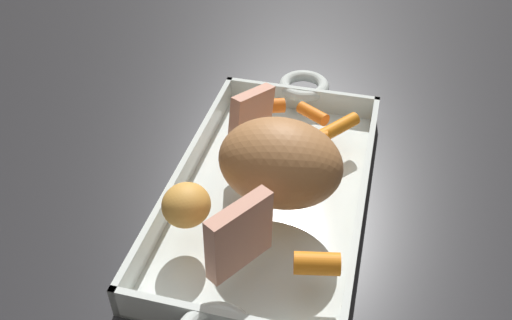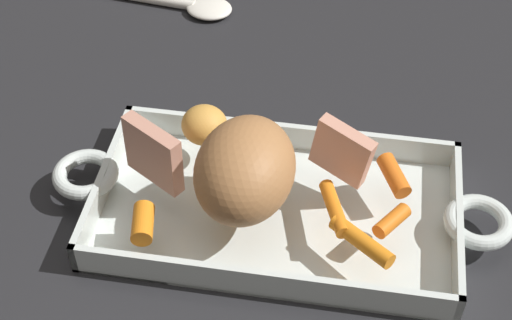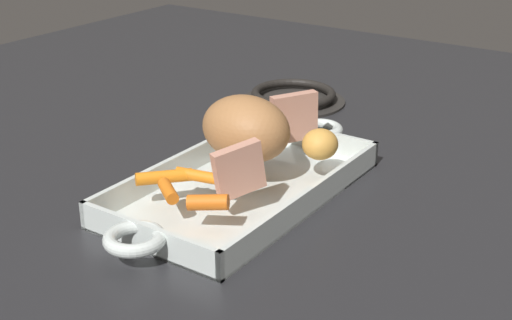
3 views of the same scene
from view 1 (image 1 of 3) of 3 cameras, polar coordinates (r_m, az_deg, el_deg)
The scene contains 11 objects.
ground_plane at distance 0.63m, azimuth 1.48°, elevation -4.04°, with size 1.91×1.91×0.00m, color #232326.
roasting_dish at distance 0.62m, azimuth 1.50°, elevation -3.26°, with size 0.48×0.21×0.04m.
pork_roast at distance 0.55m, azimuth 2.51°, elevation -0.29°, with size 0.13×0.10×0.09m, color #A97041.
roast_slice_thin at distance 0.64m, azimuth -0.49°, elevation 4.60°, with size 0.01×0.06×0.06m, color tan.
roast_slice_outer at distance 0.50m, azimuth -1.82°, elevation -7.80°, with size 0.02×0.07×0.07m, color tan.
baby_carrot_short at distance 0.51m, azimuth 6.32°, elevation -10.61°, with size 0.02×0.02×0.04m, color orange.
baby_carrot_center_right at distance 0.69m, azimuth 5.90°, elevation 4.80°, with size 0.02×0.02×0.04m, color orange.
baby_carrot_southeast at distance 0.67m, azimuth 8.09°, elevation 3.14°, with size 0.02×0.02×0.07m, color orange.
baby_carrot_southwest at distance 0.70m, azimuth 1.02°, elevation 5.60°, with size 0.02×0.02×0.05m, color orange.
baby_carrot_long at distance 0.65m, azimuth 4.40°, elevation 2.10°, with size 0.01×0.01×0.07m, color orange.
potato_corner at distance 0.55m, azimuth -7.23°, elevation -4.64°, with size 0.05×0.05×0.04m, color gold.
Camera 1 is at (0.45, 0.10, 0.43)m, focal length 38.62 mm.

